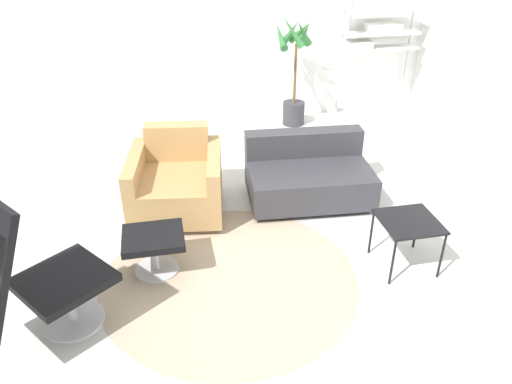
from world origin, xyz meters
The scene contains 10 objects.
ground_plane centered at (0.00, 0.00, 0.00)m, with size 12.00×12.00×0.00m, color silver.
wall_back centered at (0.00, 3.15, 1.40)m, with size 12.00×0.09×2.80m.
round_rug centered at (-0.12, -0.36, 0.00)m, with size 2.07×2.07×0.01m.
lounge_chair centered at (-1.56, -0.80, 0.72)m, with size 1.09×1.01×1.27m.
ottoman centered at (-0.70, -0.13, 0.26)m, with size 0.49×0.41×0.35m.
armchair_red centered at (-0.45, 0.78, 0.29)m, with size 0.98×1.01×0.78m.
couch_low centered at (0.86, 0.77, 0.24)m, with size 1.27×0.89×0.63m.
side_table centered at (1.33, -0.47, 0.40)m, with size 0.46×0.46×0.44m.
potted_plant centered at (1.24, 2.74, 0.64)m, with size 0.51×0.50×1.46m.
shelf_unit centered at (2.44, 2.91, 1.13)m, with size 1.05×0.28×1.84m.
Camera 1 is at (-0.55, -3.49, 2.63)m, focal length 35.00 mm.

